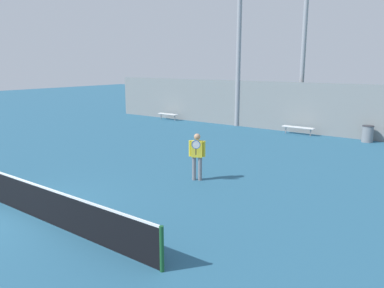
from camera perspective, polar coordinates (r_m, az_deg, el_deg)
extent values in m
plane|color=#285B7A|center=(11.86, -24.37, -9.38)|extent=(100.00, 100.00, 0.00)
cylinder|color=#195128|center=(7.80, -4.63, -15.66)|extent=(0.09, 0.09, 0.99)
cube|color=black|center=(11.71, -24.57, -7.24)|extent=(10.43, 0.03, 0.94)
cube|color=white|center=(11.56, -24.78, -4.92)|extent=(10.43, 0.04, 0.05)
cylinder|color=slate|center=(13.54, 0.31, -3.74)|extent=(0.14, 0.14, 0.86)
cylinder|color=slate|center=(13.51, 1.24, -3.78)|extent=(0.14, 0.14, 0.86)
cube|color=yellow|center=(13.35, 0.78, -0.75)|extent=(0.45, 0.36, 0.59)
cylinder|color=yellow|center=(13.38, -0.27, -0.67)|extent=(0.10, 0.10, 0.58)
cylinder|color=yellow|center=(13.31, 1.85, -0.75)|extent=(0.10, 0.10, 0.58)
sphere|color=tan|center=(13.25, 0.79, 1.11)|extent=(0.23, 0.23, 0.23)
cylinder|color=black|center=(13.08, 0.60, -1.18)|extent=(0.03, 0.03, 0.22)
torus|color=#28519E|center=(13.03, 0.61, -0.09)|extent=(0.29, 0.17, 0.31)
cylinder|color=silver|center=(13.03, 0.61, -0.09)|extent=(0.24, 0.13, 0.27)
cube|color=white|center=(28.34, -3.70, 4.59)|extent=(1.70, 0.40, 0.04)
cylinder|color=gray|center=(28.82, -4.73, 4.23)|extent=(0.06, 0.06, 0.42)
cylinder|color=gray|center=(27.94, -2.63, 4.01)|extent=(0.06, 0.06, 0.42)
cube|color=white|center=(23.17, 15.87, 2.47)|extent=(1.91, 0.40, 0.04)
cylinder|color=gray|center=(23.48, 14.10, 2.12)|extent=(0.06, 0.06, 0.42)
cylinder|color=gray|center=(22.96, 17.61, 1.69)|extent=(0.06, 0.06, 0.42)
cylinder|color=#939399|center=(25.48, 7.17, 16.03)|extent=(0.31, 0.31, 11.84)
cylinder|color=#939399|center=(24.20, 16.54, 12.17)|extent=(0.28, 0.28, 8.73)
cylinder|color=gray|center=(22.25, 25.17, 1.36)|extent=(0.58, 0.58, 0.86)
cylinder|color=#333338|center=(22.18, 25.28, 2.50)|extent=(0.61, 0.61, 0.04)
cube|color=gray|center=(24.33, 12.57, 5.67)|extent=(27.11, 0.06, 3.06)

